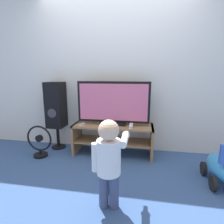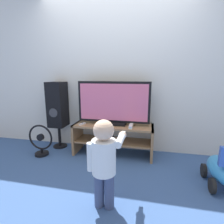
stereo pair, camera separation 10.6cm
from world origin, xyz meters
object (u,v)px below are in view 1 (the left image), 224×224
at_px(remote_primary, 82,124).
at_px(ride_on_toy, 223,167).
at_px(speaker_tower, 56,106).
at_px(child, 109,157).
at_px(game_console, 131,126).
at_px(remote_secondary, 105,126).
at_px(television, 113,104).
at_px(floor_fan, 40,143).

distance_m(remote_primary, ride_on_toy, 1.95).
height_order(remote_primary, speaker_tower, speaker_tower).
relative_size(speaker_tower, ride_on_toy, 1.98).
relative_size(remote_primary, ride_on_toy, 0.23).
height_order(child, speaker_tower, speaker_tower).
bearing_deg(child, game_console, 82.96).
bearing_deg(remote_secondary, television, 60.26).
height_order(game_console, remote_primary, game_console).
xyz_separation_m(remote_primary, floor_fan, (-0.64, -0.18, -0.28)).
xyz_separation_m(remote_secondary, speaker_tower, (-0.90, 0.24, 0.24)).
height_order(remote_primary, ride_on_toy, ride_on_toy).
bearing_deg(game_console, speaker_tower, 172.04).
relative_size(game_console, child, 0.23).
height_order(remote_primary, remote_secondary, same).
distance_m(game_console, child, 1.07).
xyz_separation_m(game_console, child, (-0.13, -1.06, -0.00)).
relative_size(remote_secondary, speaker_tower, 0.12).
height_order(child, ride_on_toy, child).
relative_size(game_console, remote_primary, 1.52).
bearing_deg(floor_fan, remote_primary, 16.10).
bearing_deg(child, speaker_tower, 132.93).
xyz_separation_m(television, child, (0.16, -1.17, -0.31)).
height_order(game_console, floor_fan, game_console).
xyz_separation_m(television, game_console, (0.29, -0.11, -0.31)).
xyz_separation_m(remote_secondary, child, (0.25, -1.00, 0.01)).
relative_size(television, ride_on_toy, 1.94).
bearing_deg(ride_on_toy, remote_secondary, 164.27).
distance_m(television, remote_secondary, 0.37).
distance_m(remote_secondary, ride_on_toy, 1.58).
relative_size(remote_primary, floor_fan, 0.27).
xyz_separation_m(television, speaker_tower, (-0.99, 0.07, -0.08)).
height_order(speaker_tower, ride_on_toy, speaker_tower).
bearing_deg(speaker_tower, remote_secondary, -14.68).
xyz_separation_m(remote_secondary, ride_on_toy, (1.49, -0.42, -0.30)).
bearing_deg(remote_primary, floor_fan, -163.90).
bearing_deg(television, child, -82.20).
relative_size(child, ride_on_toy, 1.50).
xyz_separation_m(remote_primary, remote_secondary, (0.38, -0.04, 0.00)).
distance_m(child, floor_fan, 1.56).
distance_m(television, speaker_tower, 1.00).
bearing_deg(game_console, child, -97.04).
distance_m(remote_primary, remote_secondary, 0.39).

